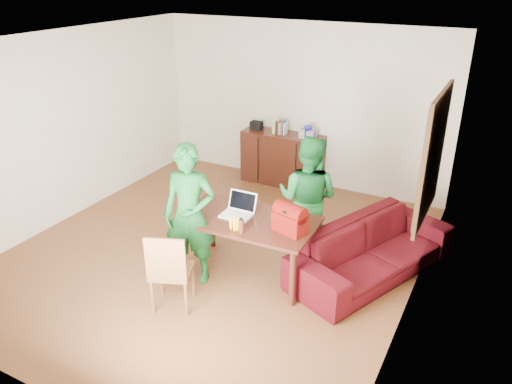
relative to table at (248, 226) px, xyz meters
The scene contains 10 objects.
room 0.95m from the table, 150.56° to the left, with size 5.20×5.70×2.90m.
table is the anchor object (origin of this frame).
chair 1.12m from the table, 114.17° to the right, with size 0.55×0.54×0.95m.
person_near 0.71m from the table, 142.95° to the right, with size 0.62×0.41×1.71m, color #12511E.
person_far 0.86m from the table, 57.14° to the left, with size 0.80×0.62×1.64m, color #166529.
laptop 0.21m from the table, behind, with size 0.37×0.26×0.26m.
bananas 0.34m from the table, 90.07° to the right, with size 0.18×0.11×0.07m, color gold, non-canonical shape.
bottle 0.39m from the table, 74.19° to the right, with size 0.06×0.06×0.18m, color #542613.
red_bag 0.61m from the table, ahead, with size 0.37×0.21×0.27m, color #6B0F07.
sofa 1.54m from the table, 27.85° to the left, with size 2.22×0.87×0.65m, color #3B0710.
Camera 1 is at (3.13, -4.79, 3.49)m, focal length 35.00 mm.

